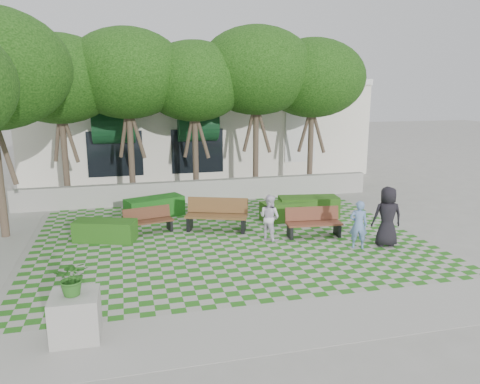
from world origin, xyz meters
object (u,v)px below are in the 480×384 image
object	(u,v)px
bench_mid	(217,215)
bench_west	(148,221)
bench_east	(313,223)
person_dark	(387,217)
person_white	(269,217)
hedge_midright	(288,211)
person_blue	(358,225)
planter_front	(75,307)
hedge_east	(308,207)
hedge_west	(105,231)
hedge_midleft	(155,207)

from	to	relation	value
bench_mid	bench_west	world-z (taller)	bench_mid
bench_east	person_dark	size ratio (longest dim) A/B	1.00
bench_mid	person_white	xyz separation A→B (m)	(1.43, -1.37, 0.21)
bench_east	hedge_midright	size ratio (longest dim) A/B	0.94
person_blue	person_dark	distance (m)	0.97
hedge_midright	planter_front	world-z (taller)	planter_front
bench_east	bench_mid	xyz separation A→B (m)	(-2.91, 1.41, 0.07)
hedge_midright	bench_west	bearing A→B (deg)	-176.64
bench_east	person_dark	bearing A→B (deg)	-32.45
bench_mid	hedge_east	bearing A→B (deg)	32.78
bench_mid	hedge_west	distance (m)	3.66
hedge_midleft	hedge_west	world-z (taller)	hedge_midleft
hedge_east	person_blue	bearing A→B (deg)	-88.40
bench_east	person_dark	world-z (taller)	person_dark
person_white	bench_west	bearing A→B (deg)	28.70
planter_front	person_blue	size ratio (longest dim) A/B	1.08
bench_west	person_white	xyz separation A→B (m)	(3.69, -1.66, 0.32)
hedge_west	person_white	xyz separation A→B (m)	(5.07, -1.13, 0.40)
bench_mid	hedge_midleft	size ratio (longest dim) A/B	1.02
hedge_midright	person_blue	bearing A→B (deg)	-74.02
bench_west	hedge_midright	size ratio (longest dim) A/B	0.85
hedge_west	planter_front	world-z (taller)	planter_front
bench_mid	bench_west	size ratio (longest dim) A/B	1.29
person_dark	hedge_east	bearing A→B (deg)	-63.65
planter_front	person_white	size ratio (longest dim) A/B	1.10
hedge_midright	hedge_west	bearing A→B (deg)	-172.63
bench_mid	hedge_west	xyz separation A→B (m)	(-3.64, -0.24, -0.19)
planter_front	bench_west	bearing A→B (deg)	74.70
hedge_midright	person_dark	distance (m)	3.96
hedge_east	hedge_midleft	distance (m)	5.75
hedge_midright	person_dark	size ratio (longest dim) A/B	1.07
hedge_west	planter_front	bearing A→B (deg)	-93.77
bench_west	planter_front	distance (m)	6.70
hedge_east	person_blue	distance (m)	3.63
hedge_midleft	person_white	size ratio (longest dim) A/B	1.45
hedge_east	planter_front	distance (m)	10.37
bench_west	hedge_midright	bearing A→B (deg)	-9.69
hedge_east	hedge_midright	bearing A→B (deg)	-167.35
bench_east	hedge_east	size ratio (longest dim) A/B	0.84
bench_east	person_blue	distance (m)	1.67
bench_east	planter_front	world-z (taller)	planter_front
hedge_east	person_blue	world-z (taller)	person_blue
person_blue	person_dark	size ratio (longest dim) A/B	0.80
planter_front	bench_east	bearing A→B (deg)	34.36
hedge_midleft	hedge_east	bearing A→B (deg)	-14.03
bench_east	hedge_west	size ratio (longest dim) A/B	0.97
planter_front	hedge_east	bearing A→B (deg)	42.13
bench_west	person_blue	size ratio (longest dim) A/B	1.14
bench_west	hedge_west	bearing A→B (deg)	-171.82
person_blue	hedge_east	bearing A→B (deg)	-68.34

